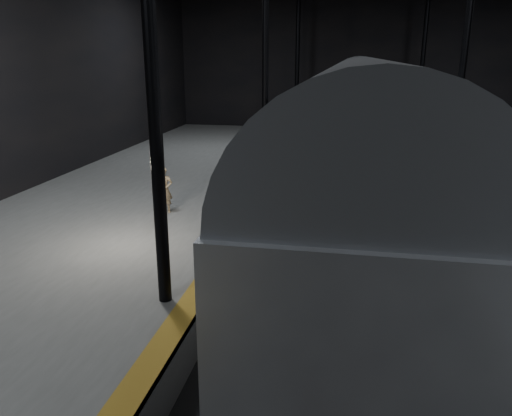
# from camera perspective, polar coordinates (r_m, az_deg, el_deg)

# --- Properties ---
(ground) EXTENTS (44.00, 44.00, 0.00)m
(ground) POSITION_cam_1_polar(r_m,az_deg,el_deg) (14.01, 10.86, -7.76)
(ground) COLOR black
(ground) RESTS_ON ground
(platform_left) EXTENTS (9.00, 43.80, 1.00)m
(platform_left) POSITION_cam_1_polar(r_m,az_deg,el_deg) (15.60, -17.77, -3.68)
(platform_left) COLOR #585855
(platform_left) RESTS_ON ground
(tactile_strip) EXTENTS (0.50, 43.80, 0.01)m
(tactile_strip) POSITION_cam_1_polar(r_m,az_deg,el_deg) (13.95, -2.37, -3.09)
(tactile_strip) COLOR #826017
(tactile_strip) RESTS_ON platform_left
(track) EXTENTS (2.40, 43.00, 0.24)m
(track) POSITION_cam_1_polar(r_m,az_deg,el_deg) (13.98, 10.88, -7.51)
(track) COLOR #3F3328
(track) RESTS_ON ground
(train) EXTENTS (3.15, 21.07, 5.63)m
(train) POSITION_cam_1_polar(r_m,az_deg,el_deg) (14.64, 11.59, 6.23)
(train) COLOR #96989D
(train) RESTS_ON ground
(woman) EXTENTS (0.61, 0.48, 1.48)m
(woman) POSITION_cam_1_polar(r_m,az_deg,el_deg) (16.00, -10.46, 2.05)
(woman) COLOR tan
(woman) RESTS_ON platform_left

